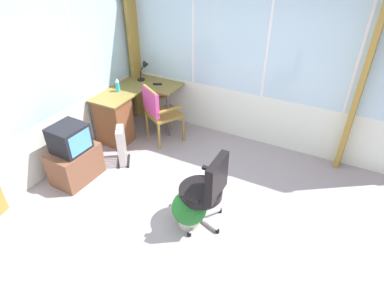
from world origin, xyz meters
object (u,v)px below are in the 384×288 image
(desk_lamp, at_px, (145,68))
(wooden_armchair, at_px, (157,108))
(tv_remote, at_px, (158,84))
(potted_plant, at_px, (190,208))
(desk, at_px, (117,117))
(space_heater, at_px, (122,145))
(tv_on_stand, at_px, (74,156))
(spray_bottle, at_px, (117,85))
(office_chair, at_px, (207,188))

(desk_lamp, xyz_separation_m, wooden_armchair, (-0.55, -0.56, -0.38))
(tv_remote, xyz_separation_m, potted_plant, (-1.81, -1.56, -0.53))
(wooden_armchair, xyz_separation_m, potted_plant, (-1.37, -1.31, -0.34))
(desk, relative_size, space_heater, 2.19)
(tv_on_stand, bearing_deg, desk, 5.76)
(tv_remote, bearing_deg, desk_lamp, 42.55)
(spray_bottle, relative_size, office_chair, 0.23)
(desk, distance_m, space_heater, 0.64)
(wooden_armchair, height_order, tv_on_stand, wooden_armchair)
(spray_bottle, bearing_deg, space_heater, -142.58)
(desk_lamp, distance_m, tv_on_stand, 1.98)
(desk_lamp, xyz_separation_m, potted_plant, (-1.92, -1.86, -0.72))
(desk, bearing_deg, tv_remote, -25.94)
(tv_on_stand, distance_m, space_heater, 0.69)
(tv_on_stand, bearing_deg, potted_plant, -91.10)
(tv_remote, distance_m, potted_plant, 2.45)
(desk, height_order, desk_lamp, desk_lamp)
(spray_bottle, height_order, tv_on_stand, spray_bottle)
(spray_bottle, xyz_separation_m, wooden_armchair, (0.06, -0.67, -0.28))
(desk, height_order, tv_on_stand, tv_on_stand)
(tv_remote, bearing_deg, desk, 127.09)
(tv_remote, distance_m, tv_on_stand, 1.84)
(desk, bearing_deg, spray_bottle, 20.52)
(space_heater, bearing_deg, desk_lamp, 17.06)
(office_chair, bearing_deg, tv_on_stand, 92.18)
(tv_on_stand, bearing_deg, spray_bottle, 8.21)
(potted_plant, bearing_deg, tv_remote, 40.74)
(desk_lamp, xyz_separation_m, spray_bottle, (-0.62, 0.11, -0.10))
(office_chair, bearing_deg, space_heater, 71.82)
(potted_plant, bearing_deg, wooden_armchair, 43.66)
(desk, xyz_separation_m, tv_remote, (0.71, -0.34, 0.36))
(tv_remote, xyz_separation_m, office_chair, (-1.70, -1.71, -0.25))
(spray_bottle, distance_m, wooden_armchair, 0.73)
(tv_on_stand, relative_size, space_heater, 1.43)
(desk, height_order, tv_remote, tv_remote)
(desk, height_order, potted_plant, desk)
(desk, bearing_deg, wooden_armchair, -65.84)
(tv_remote, relative_size, tv_on_stand, 0.18)
(wooden_armchair, relative_size, tv_on_stand, 1.13)
(desk, xyz_separation_m, space_heater, (-0.46, -0.43, -0.13))
(tv_remote, height_order, office_chair, office_chair)
(tv_remote, distance_m, space_heater, 1.27)
(desk, relative_size, potted_plant, 2.73)
(wooden_armchair, height_order, space_heater, wooden_armchair)
(desk_lamp, height_order, tv_remote, desk_lamp)
(tv_remote, bearing_deg, space_heater, 157.38)
(desk, relative_size, tv_on_stand, 1.53)
(space_heater, bearing_deg, wooden_armchair, -12.56)
(office_chair, xyz_separation_m, potted_plant, (-0.11, 0.15, -0.28))
(desk_lamp, xyz_separation_m, space_heater, (-1.28, -0.39, -0.68))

